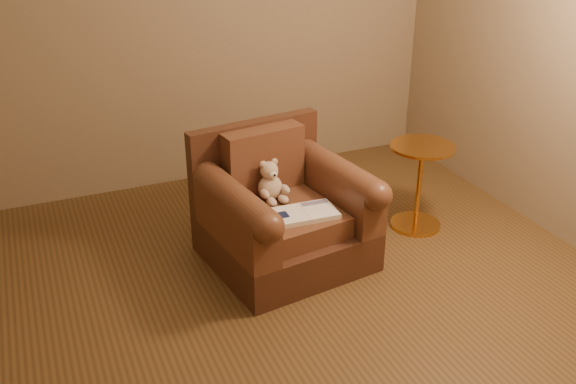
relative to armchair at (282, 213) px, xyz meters
name	(u,v)px	position (x,y,z in m)	size (l,w,h in m)	color
floor	(293,316)	(-0.19, -0.60, -0.31)	(4.00, 4.00, 0.00)	brown
armchair	(282,213)	(0.00, 0.00, 0.00)	(1.01, 0.97, 0.81)	#452517
teddy_bear	(271,185)	(-0.04, 0.07, 0.17)	(0.19, 0.22, 0.26)	tan
guidebook	(305,213)	(0.06, -0.21, 0.09)	(0.39, 0.24, 0.03)	beige
side_table	(419,184)	(1.01, 0.01, 0.01)	(0.43, 0.43, 0.60)	gold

